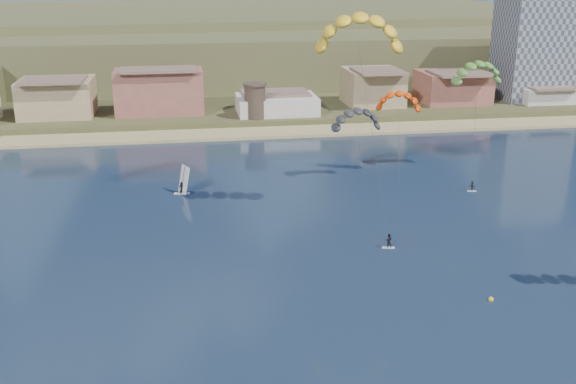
{
  "coord_description": "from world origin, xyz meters",
  "views": [
    {
      "loc": [
        -12.98,
        -49.04,
        37.25
      ],
      "look_at": [
        0.0,
        32.0,
        10.0
      ],
      "focal_mm": 42.35,
      "sensor_mm": 36.0,
      "label": 1
    }
  ],
  "objects_px": {
    "apartment_tower": "(537,41)",
    "kitesurfer_green": "(478,70)",
    "windsurfer": "(183,185)",
    "kitesurfer_yellow": "(360,27)",
    "buoy": "(491,299)",
    "watchtower": "(255,100)"
  },
  "relations": [
    {
      "from": "apartment_tower",
      "to": "kitesurfer_green",
      "type": "relative_size",
      "value": 1.39
    },
    {
      "from": "apartment_tower",
      "to": "windsurfer",
      "type": "relative_size",
      "value": 6.55
    },
    {
      "from": "windsurfer",
      "to": "kitesurfer_green",
      "type": "bearing_deg",
      "value": 4.83
    },
    {
      "from": "kitesurfer_yellow",
      "to": "windsurfer",
      "type": "relative_size",
      "value": 6.71
    },
    {
      "from": "apartment_tower",
      "to": "buoy",
      "type": "distance_m",
      "value": 127.97
    },
    {
      "from": "watchtower",
      "to": "kitesurfer_yellow",
      "type": "distance_m",
      "value": 70.27
    },
    {
      "from": "apartment_tower",
      "to": "buoy",
      "type": "height_order",
      "value": "apartment_tower"
    },
    {
      "from": "buoy",
      "to": "kitesurfer_yellow",
      "type": "bearing_deg",
      "value": 106.66
    },
    {
      "from": "buoy",
      "to": "apartment_tower",
      "type": "bearing_deg",
      "value": 60.18
    },
    {
      "from": "watchtower",
      "to": "buoy",
      "type": "bearing_deg",
      "value": -79.97
    },
    {
      "from": "apartment_tower",
      "to": "kitesurfer_green",
      "type": "height_order",
      "value": "apartment_tower"
    },
    {
      "from": "kitesurfer_green",
      "to": "watchtower",
      "type": "bearing_deg",
      "value": 128.14
    },
    {
      "from": "watchtower",
      "to": "buoy",
      "type": "xyz_separation_m",
      "value": [
        16.97,
        -95.96,
        -6.26
      ]
    },
    {
      "from": "kitesurfer_yellow",
      "to": "windsurfer",
      "type": "distance_m",
      "value": 41.19
    },
    {
      "from": "watchtower",
      "to": "kitesurfer_green",
      "type": "height_order",
      "value": "kitesurfer_green"
    },
    {
      "from": "kitesurfer_green",
      "to": "apartment_tower",
      "type": "bearing_deg",
      "value": 53.55
    },
    {
      "from": "apartment_tower",
      "to": "kitesurfer_green",
      "type": "distance_m",
      "value": 74.25
    },
    {
      "from": "kitesurfer_green",
      "to": "windsurfer",
      "type": "relative_size",
      "value": 4.7
    },
    {
      "from": "kitesurfer_yellow",
      "to": "windsurfer",
      "type": "bearing_deg",
      "value": 149.16
    },
    {
      "from": "kitesurfer_yellow",
      "to": "kitesurfer_green",
      "type": "xyz_separation_m",
      "value": [
        27.89,
        20.31,
        -9.62
      ]
    },
    {
      "from": "windsurfer",
      "to": "kitesurfer_yellow",
      "type": "bearing_deg",
      "value": -30.84
    },
    {
      "from": "watchtower",
      "to": "kitesurfer_green",
      "type": "xyz_separation_m",
      "value": [
        35.9,
        -45.72,
        13.05
      ]
    }
  ]
}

